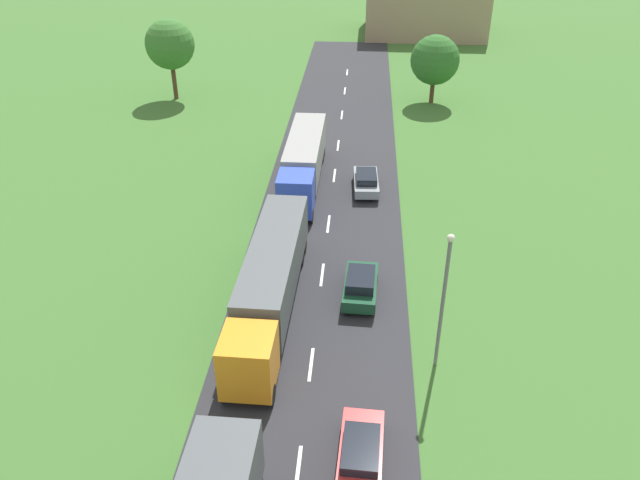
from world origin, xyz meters
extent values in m
cube|color=#2B2B30|center=(0.00, 24.50, 0.03)|extent=(10.00, 140.00, 0.06)
cube|color=white|center=(0.00, 23.52, 0.07)|extent=(0.16, 2.40, 0.01)
cube|color=white|center=(0.00, 29.78, 0.07)|extent=(0.16, 2.40, 0.01)
cube|color=white|center=(0.00, 37.64, 0.07)|extent=(0.16, 2.40, 0.01)
cube|color=white|center=(0.00, 43.83, 0.07)|extent=(0.16, 2.40, 0.01)
cube|color=white|center=(0.00, 51.59, 0.07)|extent=(0.16, 2.40, 0.01)
cube|color=white|center=(0.00, 57.73, 0.07)|extent=(0.16, 2.40, 0.01)
cube|color=white|center=(0.00, 65.43, 0.07)|extent=(0.16, 2.40, 0.01)
cube|color=white|center=(0.00, 72.98, 0.07)|extent=(0.16, 2.40, 0.01)
cube|color=white|center=(0.00, 79.93, 0.07)|extent=(0.16, 2.40, 0.01)
cube|color=orange|center=(-2.67, 27.79, 1.93)|extent=(2.49, 2.70, 2.74)
cube|color=black|center=(-2.70, 26.53, 2.42)|extent=(2.10, 0.14, 1.20)
cube|color=#4C5156|center=(-2.52, 35.26, 2.23)|extent=(2.73, 11.63, 2.74)
cube|color=black|center=(-2.52, 35.26, 0.66)|extent=(1.12, 11.02, 0.24)
cylinder|color=black|center=(-1.64, 27.11, 0.56)|extent=(0.37, 1.01, 1.00)
cylinder|color=black|center=(-3.73, 27.15, 0.56)|extent=(0.37, 1.01, 1.00)
cylinder|color=black|center=(-1.40, 38.72, 0.56)|extent=(0.37, 1.01, 1.00)
cylinder|color=black|center=(-3.50, 38.76, 0.56)|extent=(0.37, 1.01, 1.00)
cylinder|color=black|center=(-1.38, 40.11, 0.56)|extent=(0.37, 1.01, 1.00)
cylinder|color=black|center=(-3.47, 40.15, 0.56)|extent=(0.37, 1.01, 1.00)
cube|color=blue|center=(-2.30, 44.62, 1.93)|extent=(2.45, 2.61, 2.73)
cube|color=black|center=(-2.30, 43.38, 2.42)|extent=(2.10, 0.11, 1.20)
cube|color=gray|center=(-2.27, 51.25, 2.18)|extent=(2.54, 9.98, 2.63)
cube|color=black|center=(-2.27, 51.25, 0.66)|extent=(0.94, 9.48, 0.24)
cylinder|color=black|center=(-1.25, 43.96, 0.56)|extent=(0.35, 1.00, 1.00)
cylinder|color=black|center=(-3.35, 43.97, 0.56)|extent=(0.35, 1.00, 1.00)
cylinder|color=black|center=(-1.21, 54.24, 0.56)|extent=(0.35, 1.00, 1.00)
cylinder|color=black|center=(-3.31, 54.25, 0.56)|extent=(0.35, 1.00, 1.00)
cylinder|color=black|center=(-1.20, 55.44, 0.56)|extent=(0.35, 1.00, 1.00)
cylinder|color=black|center=(-3.30, 55.45, 0.56)|extent=(0.35, 1.00, 1.00)
cube|color=red|center=(2.53, 24.00, 0.67)|extent=(1.97, 4.42, 0.58)
cube|color=black|center=(2.52, 23.78, 1.19)|extent=(1.60, 2.50, 0.46)
cylinder|color=black|center=(1.82, 25.51, 0.38)|extent=(0.25, 0.65, 0.64)
cylinder|color=black|center=(3.38, 25.44, 0.38)|extent=(0.25, 0.65, 0.64)
cube|color=#19472D|center=(2.32, 35.63, 0.73)|extent=(2.03, 4.26, 0.70)
cube|color=black|center=(2.31, 35.43, 1.37)|extent=(1.65, 2.41, 0.59)
cylinder|color=black|center=(1.57, 37.09, 0.38)|extent=(0.25, 0.65, 0.64)
cylinder|color=black|center=(3.20, 37.01, 0.38)|extent=(0.25, 0.65, 0.64)
cylinder|color=black|center=(1.44, 34.25, 0.38)|extent=(0.25, 0.65, 0.64)
cylinder|color=black|center=(3.07, 34.18, 0.38)|extent=(0.25, 0.65, 0.64)
cube|color=#8C939E|center=(2.50, 49.19, 0.71)|extent=(1.99, 4.47, 0.65)
cube|color=black|center=(2.51, 48.97, 1.29)|extent=(1.61, 2.53, 0.52)
cylinder|color=black|center=(1.64, 50.64, 0.38)|extent=(0.25, 0.65, 0.64)
cylinder|color=black|center=(3.22, 50.72, 0.38)|extent=(0.25, 0.65, 0.64)
cylinder|color=black|center=(1.78, 47.66, 0.38)|extent=(0.25, 0.65, 0.64)
cylinder|color=black|center=(3.36, 47.73, 0.38)|extent=(0.25, 0.65, 0.64)
cylinder|color=slate|center=(6.13, 30.30, 3.60)|extent=(0.18, 0.18, 7.21)
sphere|color=silver|center=(6.13, 30.30, 7.33)|extent=(0.36, 0.36, 0.36)
cylinder|color=#513823|center=(-17.60, 69.34, 1.88)|extent=(0.45, 0.45, 3.76)
sphere|color=#38702D|center=(-17.60, 69.34, 5.61)|extent=(4.94, 4.94, 4.94)
cylinder|color=#513823|center=(9.03, 69.93, 1.28)|extent=(0.45, 0.45, 2.57)
sphere|color=#2D6628|center=(9.03, 69.93, 4.40)|extent=(4.88, 4.88, 4.88)
cube|color=#9E846B|center=(10.25, 100.83, 3.48)|extent=(16.66, 13.26, 6.96)
camera|label=1|loc=(2.13, 6.63, 21.37)|focal=35.12mm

